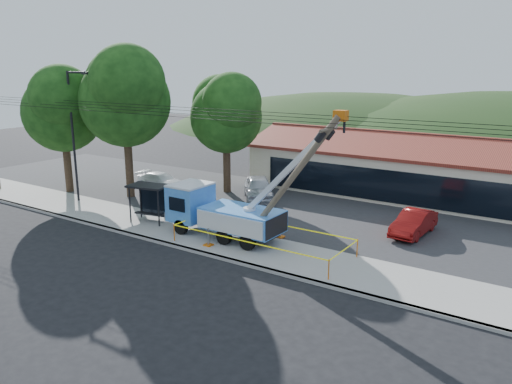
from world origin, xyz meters
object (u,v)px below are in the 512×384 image
(car_white, at_px, (162,190))
(bus_shelter, at_px, (150,194))
(utility_truck, at_px, (221,211))
(car_silver, at_px, (258,201))
(leaning_pole, at_px, (291,179))
(car_red, at_px, (413,236))

(car_white, bearing_deg, bus_shelter, -139.30)
(utility_truck, xyz_separation_m, car_silver, (-2.76, 7.86, -1.58))
(leaning_pole, relative_size, bus_shelter, 2.75)
(leaning_pole, distance_m, car_red, 8.84)
(car_silver, height_order, car_red, car_silver)
(bus_shelter, xyz_separation_m, car_white, (-5.52, 6.52, -1.81))
(bus_shelter, height_order, car_red, bus_shelter)
(utility_truck, bearing_deg, car_white, 149.43)
(bus_shelter, bearing_deg, car_white, 118.70)
(car_red, bearing_deg, utility_truck, -140.21)
(bus_shelter, height_order, car_silver, bus_shelter)
(leaning_pole, distance_m, car_silver, 11.75)
(car_red, bearing_deg, leaning_pole, -117.73)
(leaning_pole, xyz_separation_m, car_red, (4.11, 6.71, -4.02))
(car_red, relative_size, car_white, 0.96)
(car_silver, relative_size, car_white, 1.13)
(car_red, distance_m, car_white, 19.46)
(leaning_pole, height_order, bus_shelter, leaning_pole)
(car_silver, xyz_separation_m, car_red, (11.44, -1.55, 0.00))
(utility_truck, bearing_deg, leaning_pole, -4.98)
(car_silver, bearing_deg, car_white, 152.34)
(car_white, bearing_deg, leaning_pole, -113.36)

